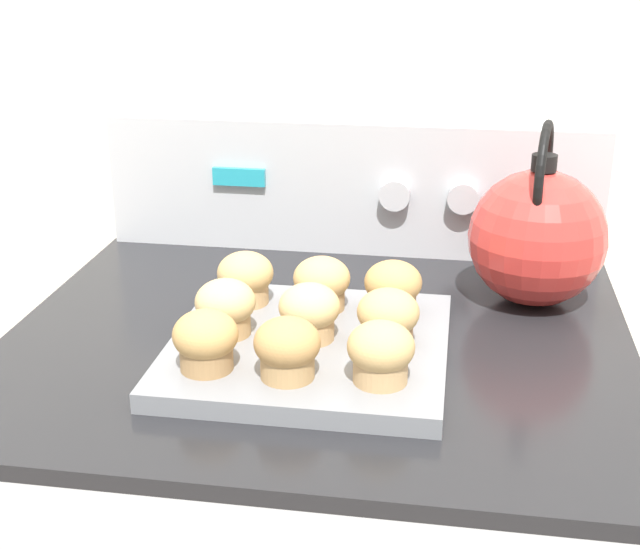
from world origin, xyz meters
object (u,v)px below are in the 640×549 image
at_px(muffin_r0_c0, 206,341).
at_px(muffin_r2_c0, 245,278).
at_px(muffin_r1_c1, 305,312).
at_px(muffin_r0_c1, 287,348).
at_px(muffin_r1_c0, 226,307).
at_px(muffin_pan, 306,348).
at_px(tea_kettle, 538,235).
at_px(muffin_r2_c1, 319,283).
at_px(muffin_r1_c2, 388,318).
at_px(muffin_r0_c2, 381,353).
at_px(muffin_r2_c2, 393,287).

xyz_separation_m(muffin_r0_c0, muffin_r2_c0, (-0.00, 0.18, 0.00)).
height_order(muffin_r0_c0, muffin_r1_c1, same).
xyz_separation_m(muffin_r0_c1, muffin_r2_c0, (-0.09, 0.18, 0.00)).
distance_m(muffin_r0_c0, muffin_r1_c0, 0.09).
distance_m(muffin_pan, muffin_r1_c1, 0.04).
bearing_deg(muffin_r1_c0, tea_kettle, 30.24).
relative_size(muffin_pan, muffin_r2_c1, 4.48).
distance_m(muffin_r0_c1, muffin_r1_c2, 0.13).
relative_size(muffin_r0_c0, muffin_r1_c1, 1.00).
xyz_separation_m(muffin_r0_c2, muffin_r2_c2, (-0.00, 0.17, 0.00)).
distance_m(muffin_r0_c2, muffin_r2_c0, 0.25).
distance_m(muffin_r0_c0, muffin_r2_c1, 0.20).
bearing_deg(muffin_r0_c0, muffin_r2_c1, 62.96).
bearing_deg(muffin_r1_c1, muffin_r2_c2, 43.82).
xyz_separation_m(muffin_r2_c0, muffin_r2_c1, (0.09, -0.00, 0.00)).
relative_size(muffin_r0_c0, muffin_r1_c0, 1.00).
xyz_separation_m(muffin_pan, muffin_r2_c2, (0.09, 0.09, 0.04)).
bearing_deg(muffin_pan, muffin_r0_c2, -43.28).
bearing_deg(tea_kettle, muffin_r2_c1, -155.92).
height_order(muffin_r1_c2, tea_kettle, tea_kettle).
relative_size(muffin_r0_c2, muffin_r1_c1, 1.00).
distance_m(muffin_r1_c0, tea_kettle, 0.41).
bearing_deg(muffin_r2_c1, muffin_r2_c0, 178.53).
xyz_separation_m(muffin_pan, muffin_r1_c0, (-0.09, -0.00, 0.04)).
xyz_separation_m(muffin_pan, muffin_r1_c1, (-0.00, 0.00, 0.04)).
xyz_separation_m(muffin_r0_c2, muffin_r1_c1, (-0.09, 0.09, 0.00)).
relative_size(muffin_r1_c1, muffin_r2_c1, 1.00).
bearing_deg(muffin_r0_c2, muffin_r2_c0, 135.76).
bearing_deg(muffin_r2_c1, muffin_r1_c0, -135.91).
height_order(muffin_r1_c1, muffin_r2_c2, same).
bearing_deg(muffin_pan, muffin_r1_c1, 121.87).
bearing_deg(muffin_r2_c2, muffin_r0_c1, -116.96).
relative_size(muffin_r0_c0, muffin_r0_c2, 1.00).
relative_size(muffin_r0_c0, tea_kettle, 0.29).
xyz_separation_m(muffin_r1_c0, muffin_r2_c1, (0.09, 0.09, 0.00)).
distance_m(muffin_r0_c0, tea_kettle, 0.46).
bearing_deg(muffin_r2_c0, muffin_pan, -45.17).
bearing_deg(muffin_r0_c2, muffin_pan, 136.72).
bearing_deg(muffin_r2_c1, muffin_r2_c2, 0.02).
distance_m(muffin_r0_c1, muffin_r1_c1, 0.09).
bearing_deg(tea_kettle, muffin_r1_c0, -149.76).
relative_size(muffin_pan, muffin_r2_c2, 4.48).
bearing_deg(muffin_r1_c1, muffin_r0_c0, -134.60).
distance_m(muffin_r2_c1, tea_kettle, 0.29).
height_order(muffin_r1_c2, muffin_r2_c2, same).
height_order(muffin_r1_c0, muffin_r2_c0, same).
bearing_deg(muffin_r2_c0, muffin_r1_c1, -44.91).
relative_size(muffin_r1_c2, tea_kettle, 0.29).
distance_m(muffin_r0_c0, muffin_r1_c2, 0.20).
relative_size(muffin_r2_c0, tea_kettle, 0.29).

